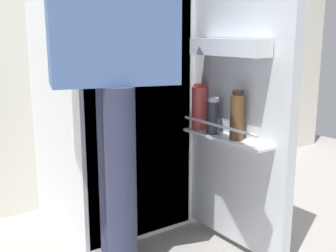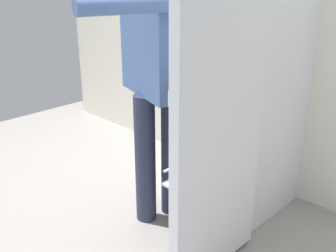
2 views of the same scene
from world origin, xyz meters
name	(u,v)px [view 1 (image 1 of 2)]	position (x,y,z in m)	size (l,w,h in m)	color
refrigerator	(118,61)	(0.03, 0.51, 0.84)	(0.65, 1.22, 1.67)	silver
person	(115,42)	(-0.21, 0.09, 0.94)	(0.55, 0.83, 1.56)	#2D334C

